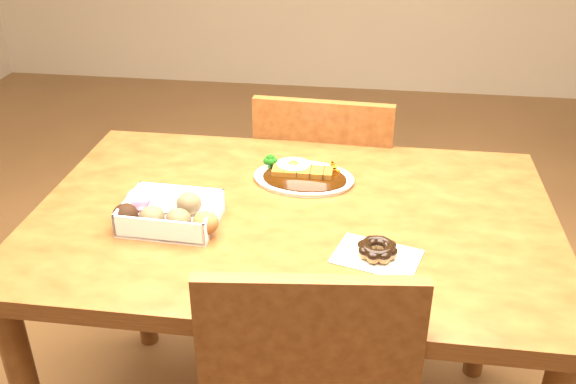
# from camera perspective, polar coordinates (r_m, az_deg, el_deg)

# --- Properties ---
(table) EXTENTS (1.20, 0.80, 0.75)m
(table) POSITION_cam_1_polar(r_m,az_deg,el_deg) (1.53, 0.47, -5.01)
(table) COLOR #552911
(table) RESTS_ON ground
(chair_far) EXTENTS (0.44, 0.44, 0.87)m
(chair_far) POSITION_cam_1_polar(r_m,az_deg,el_deg) (2.07, 3.34, -0.92)
(chair_far) COLOR #552911
(chair_far) RESTS_ON ground
(katsu_curry_plate) EXTENTS (0.26, 0.19, 0.05)m
(katsu_curry_plate) POSITION_cam_1_polar(r_m,az_deg,el_deg) (1.62, 1.27, 1.49)
(katsu_curry_plate) COLOR white
(katsu_curry_plate) RESTS_ON table
(donut_box) EXTENTS (0.24, 0.17, 0.06)m
(donut_box) POSITION_cam_1_polar(r_m,az_deg,el_deg) (1.45, -10.60, -1.78)
(donut_box) COLOR white
(donut_box) RESTS_ON table
(pon_de_ring) EXTENTS (0.20, 0.16, 0.03)m
(pon_de_ring) POSITION_cam_1_polar(r_m,az_deg,el_deg) (1.33, 7.94, -5.12)
(pon_de_ring) COLOR silver
(pon_de_ring) RESTS_ON table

